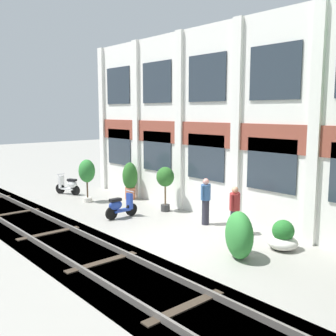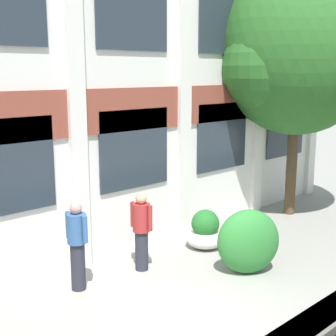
% 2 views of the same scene
% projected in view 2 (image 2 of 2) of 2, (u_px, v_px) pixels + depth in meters
% --- Properties ---
extents(ground_plane, '(80.00, 80.00, 0.00)m').
position_uv_depth(ground_plane, '(181.00, 320.00, 7.44)').
color(ground_plane, gray).
extents(apartment_facade, '(17.60, 0.64, 7.04)m').
position_uv_depth(apartment_facade, '(67.00, 91.00, 8.98)').
color(apartment_facade, silver).
rests_on(apartment_facade, ground).
extents(broadleaf_tree, '(4.43, 4.22, 6.72)m').
position_uv_depth(broadleaf_tree, '(298.00, 53.00, 12.17)').
color(broadleaf_tree, '#4C3826').
rests_on(broadleaf_tree, ground).
extents(potted_plant_wide_bowl, '(0.86, 0.86, 0.87)m').
position_uv_depth(potted_plant_wide_bowl, '(205.00, 232.00, 10.46)').
color(potted_plant_wide_bowl, beige).
rests_on(potted_plant_wide_bowl, ground).
extents(resident_by_doorway, '(0.34, 0.52, 1.58)m').
position_uv_depth(resident_by_doorway, '(141.00, 229.00, 9.17)').
color(resident_by_doorway, '#282833').
rests_on(resident_by_doorway, ground).
extents(resident_watching_tracks, '(0.34, 0.52, 1.64)m').
position_uv_depth(resident_watching_tracks, '(77.00, 243.00, 8.32)').
color(resident_watching_tracks, '#282833').
rests_on(resident_watching_tracks, ground).
extents(topiary_hedge, '(1.41, 1.27, 1.29)m').
position_uv_depth(topiary_hedge, '(248.00, 241.00, 9.06)').
color(topiary_hedge, '#2D7A33').
rests_on(topiary_hedge, ground).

